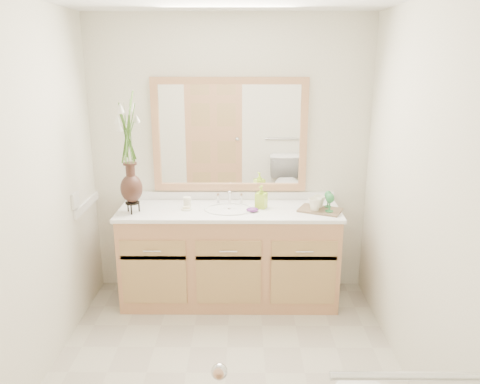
{
  "coord_description": "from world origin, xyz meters",
  "views": [
    {
      "loc": [
        0.11,
        -2.69,
        2.04
      ],
      "look_at": [
        0.09,
        0.65,
        1.08
      ],
      "focal_mm": 35.0,
      "sensor_mm": 36.0,
      "label": 1
    }
  ],
  "objects_px": {
    "tray": "(320,210)",
    "tumbler": "(187,202)",
    "flower_vase": "(128,142)",
    "soap_bottle": "(261,198)"
  },
  "relations": [
    {
      "from": "flower_vase",
      "to": "tumbler",
      "type": "distance_m",
      "value": 0.7
    },
    {
      "from": "tray",
      "to": "tumbler",
      "type": "bearing_deg",
      "value": -161.24
    },
    {
      "from": "flower_vase",
      "to": "tray",
      "type": "distance_m",
      "value": 1.63
    },
    {
      "from": "flower_vase",
      "to": "tumbler",
      "type": "height_order",
      "value": "flower_vase"
    },
    {
      "from": "soap_bottle",
      "to": "tumbler",
      "type": "bearing_deg",
      "value": -158.83
    },
    {
      "from": "flower_vase",
      "to": "soap_bottle",
      "type": "height_order",
      "value": "flower_vase"
    },
    {
      "from": "soap_bottle",
      "to": "tray",
      "type": "bearing_deg",
      "value": 13.9
    },
    {
      "from": "tumbler",
      "to": "tray",
      "type": "distance_m",
      "value": 1.11
    },
    {
      "from": "tumbler",
      "to": "soap_bottle",
      "type": "relative_size",
      "value": 0.49
    },
    {
      "from": "soap_bottle",
      "to": "flower_vase",
      "type": "bearing_deg",
      "value": -149.49
    }
  ]
}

